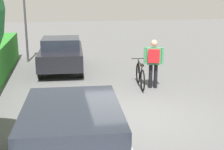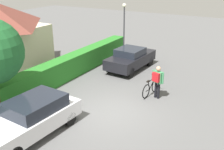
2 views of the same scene
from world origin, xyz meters
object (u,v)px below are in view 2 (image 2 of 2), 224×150
Objects in this scene: parked_car_near at (31,117)px; parked_car_far at (131,58)px; person_rider at (157,79)px; street_lamp at (124,23)px; bicycle at (151,88)px.

parked_car_far is (8.66, 0.01, -0.01)m from parked_car_near.
person_rider reaches higher than parked_car_far.
street_lamp is at bearing 8.46° from parked_car_near.
parked_car_near is 2.41× the size of bicycle.
bicycle is (5.66, -2.66, -0.35)m from parked_car_near.
parked_car_near is 6.26m from bicycle.
person_rider is (-3.20, -3.06, 0.29)m from parked_car_far.
parked_car_far is at bearing 41.65° from bicycle.
bicycle is at bearing -138.35° from parked_car_far.
street_lamp is (5.04, 4.25, 2.16)m from bicycle.
parked_car_near is 2.47× the size of person_rider.
person_rider is (-0.21, -0.40, 0.63)m from bicycle.
street_lamp is at bearing 37.73° from parked_car_far.
bicycle is (-2.99, -2.66, -0.33)m from parked_car_far.
parked_car_near is at bearing 150.72° from person_rider.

